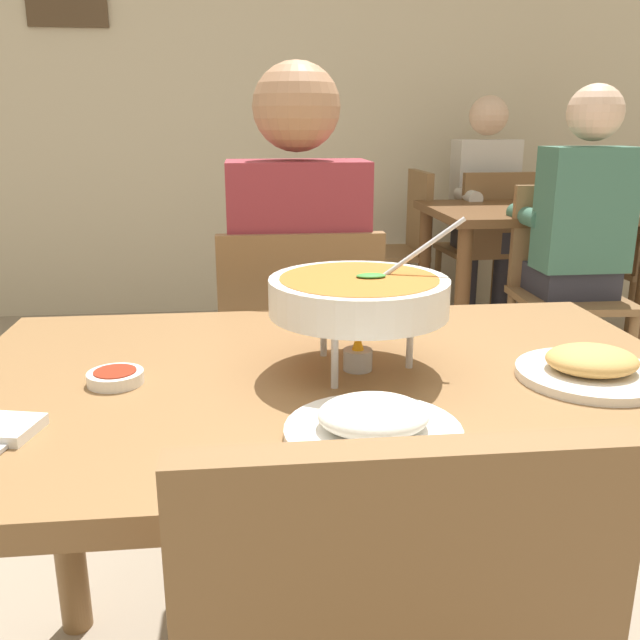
{
  "coord_description": "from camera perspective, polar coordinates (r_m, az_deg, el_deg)",
  "views": [
    {
      "loc": [
        -0.13,
        -1.07,
        1.16
      ],
      "look_at": [
        0.0,
        0.15,
        0.81
      ],
      "focal_mm": 38.1,
      "sensor_mm": 36.0,
      "label": 1
    }
  ],
  "objects": [
    {
      "name": "curry_bowl",
      "position": [
        1.13,
        3.28,
        1.98
      ],
      "size": [
        0.33,
        0.3,
        0.26
      ],
      "color": "silver",
      "rests_on": "dining_table_main"
    },
    {
      "name": "patron_bg_middle",
      "position": [
        3.06,
        20.88,
        7.37
      ],
      "size": [
        0.4,
        0.45,
        1.31
      ],
      "color": "#2D2D38",
      "rests_on": "ground_plane"
    },
    {
      "name": "cafe_rear_partition",
      "position": [
        4.32,
        -4.73,
        20.7
      ],
      "size": [
        10.0,
        0.1,
        3.0
      ],
      "primitive_type": "cube",
      "color": "beige",
      "rests_on": "ground_plane"
    },
    {
      "name": "rice_plate",
      "position": [
        0.92,
        4.49,
        -8.7
      ],
      "size": [
        0.24,
        0.24,
        0.06
      ],
      "color": "white",
      "rests_on": "dining_table_main"
    },
    {
      "name": "appetizer_plate",
      "position": [
        1.2,
        21.8,
        -3.71
      ],
      "size": [
        0.24,
        0.24,
        0.06
      ],
      "color": "white",
      "rests_on": "dining_table_main"
    },
    {
      "name": "chair_diner_main",
      "position": [
        1.88,
        -1.79,
        -4.02
      ],
      "size": [
        0.44,
        0.44,
        0.9
      ],
      "color": "brown",
      "rests_on": "ground_plane"
    },
    {
      "name": "dining_table_main",
      "position": [
        1.2,
        0.79,
        -9.71
      ],
      "size": [
        1.25,
        0.82,
        0.76
      ],
      "color": "brown",
      "rests_on": "ground_plane"
    },
    {
      "name": "sauce_dish",
      "position": [
        1.15,
        -16.8,
        -4.6
      ],
      "size": [
        0.09,
        0.09,
        0.02
      ],
      "color": "white",
      "rests_on": "dining_table_main"
    },
    {
      "name": "chair_bg_middle",
      "position": [
        3.15,
        19.8,
        3.36
      ],
      "size": [
        0.47,
        0.47,
        0.9
      ],
      "color": "brown",
      "rests_on": "ground_plane"
    },
    {
      "name": "dining_table_far",
      "position": [
        3.59,
        17.14,
        6.87
      ],
      "size": [
        1.0,
        0.8,
        0.76
      ],
      "color": "brown",
      "rests_on": "ground_plane"
    },
    {
      "name": "chair_bg_left",
      "position": [
        4.06,
        13.92,
        6.53
      ],
      "size": [
        0.47,
        0.47,
        0.9
      ],
      "color": "brown",
      "rests_on": "ground_plane"
    },
    {
      "name": "patron_bg_left",
      "position": [
        4.1,
        13.74,
        9.97
      ],
      "size": [
        0.4,
        0.45,
        1.31
      ],
      "color": "#2D2D38",
      "rests_on": "ground_plane"
    },
    {
      "name": "chair_bg_corner",
      "position": [
        3.96,
        6.74,
        6.66
      ],
      "size": [
        0.45,
        0.45,
        0.9
      ],
      "color": "brown",
      "rests_on": "ground_plane"
    },
    {
      "name": "spoon_utensil",
      "position": [
        0.98,
        -25.06,
        -9.59
      ],
      "size": [
        0.05,
        0.17,
        0.01
      ],
      "primitive_type": "cube",
      "rotation": [
        0.0,
        0.0,
        -0.24
      ],
      "color": "silver",
      "rests_on": "dining_table_main"
    },
    {
      "name": "diner_main",
      "position": [
        1.85,
        -1.94,
        3.22
      ],
      "size": [
        0.4,
        0.45,
        1.31
      ],
      "color": "#2D2D38",
      "rests_on": "ground_plane"
    }
  ]
}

